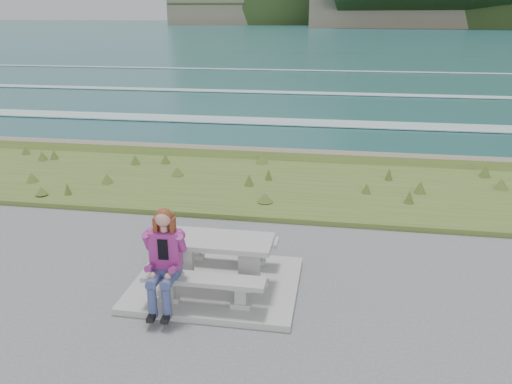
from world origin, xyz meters
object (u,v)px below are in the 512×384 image
bench_landward (204,284)px  seated_woman (164,273)px  picnic_table (215,248)px  bench_seaward (225,243)px

bench_landward → seated_woman: 0.59m
seated_woman → picnic_table: bearing=54.5°
picnic_table → seated_woman: 1.00m
bench_landward → bench_seaward: 1.40m
picnic_table → bench_landward: size_ratio=1.00×
picnic_table → seated_woman: seated_woman is taller
bench_seaward → seated_woman: size_ratio=1.23×
bench_seaward → seated_woman: 1.64m
bench_landward → bench_seaward: same height
picnic_table → seated_woman: bearing=-122.9°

